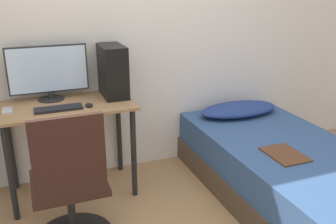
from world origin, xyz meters
TOP-DOWN VIEW (x-y plane):
  - wall_back at (0.00, 1.33)m, footprint 8.00×0.05m
  - desk at (-0.48, 1.02)m, footprint 1.00×0.57m
  - office_chair at (-0.58, 0.34)m, footprint 0.53×0.53m
  - bed at (1.07, 0.35)m, footprint 1.01×1.90m
  - pillow at (1.07, 1.05)m, footprint 0.77×0.36m
  - magazine at (0.93, 0.18)m, footprint 0.24×0.32m
  - monitor at (-0.58, 1.19)m, footprint 0.61×0.20m
  - keyboard at (-0.56, 0.91)m, footprint 0.34×0.12m
  - pc_tower at (-0.09, 1.11)m, footprint 0.18×0.35m
  - mouse at (-0.33, 0.91)m, footprint 0.06×0.09m
  - phone at (-0.90, 1.02)m, footprint 0.07×0.14m

SIDE VIEW (x-z plane):
  - bed at x=1.07m, z-range 0.00..0.46m
  - office_chair at x=-0.58m, z-range -0.11..0.85m
  - magazine at x=0.93m, z-range 0.46..0.47m
  - pillow at x=1.07m, z-range 0.46..0.57m
  - desk at x=-0.48m, z-range 0.25..1.01m
  - phone at x=-0.90m, z-range 0.76..0.77m
  - keyboard at x=-0.56m, z-range 0.76..0.78m
  - mouse at x=-0.33m, z-range 0.76..0.78m
  - pc_tower at x=-0.09m, z-range 0.76..1.17m
  - monitor at x=-0.58m, z-range 0.77..1.20m
  - wall_back at x=0.00m, z-range 0.00..2.50m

